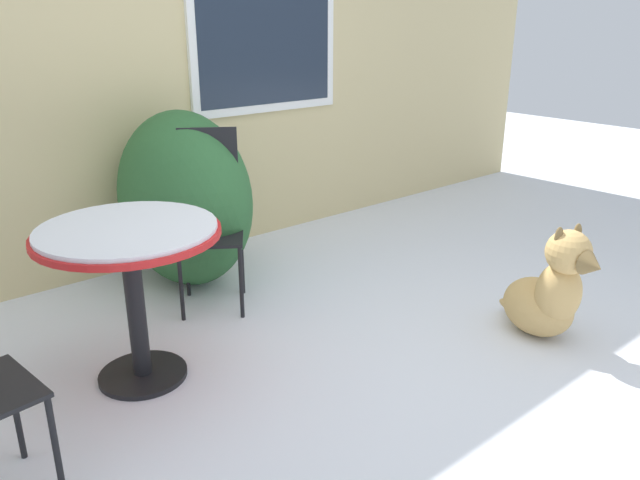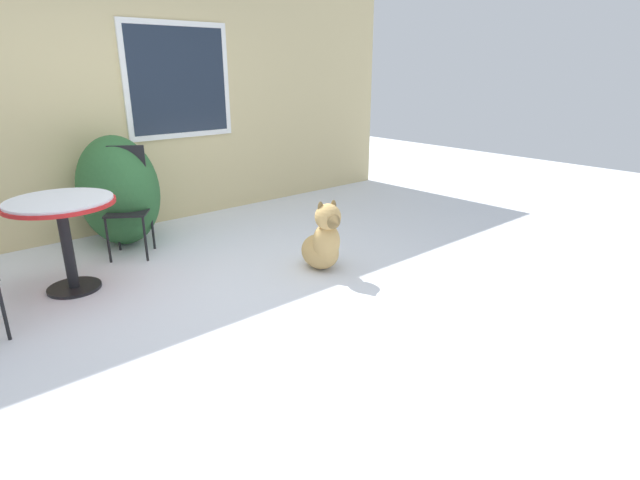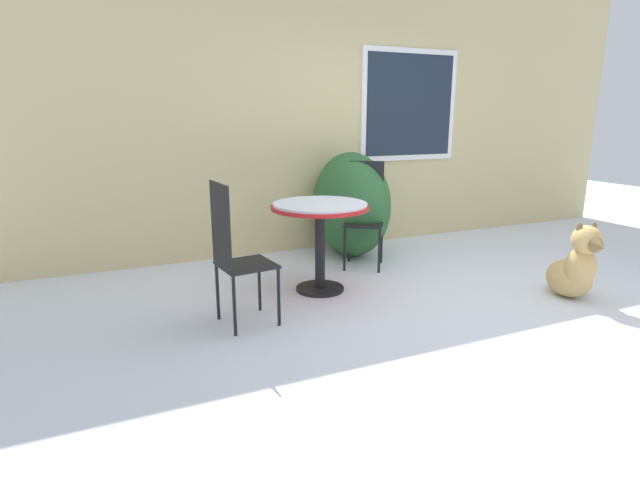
% 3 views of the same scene
% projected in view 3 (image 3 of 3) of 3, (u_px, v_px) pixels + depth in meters
% --- Properties ---
extents(ground_plane, '(16.00, 16.00, 0.00)m').
position_uv_depth(ground_plane, '(467.00, 305.00, 4.04)').
color(ground_plane, white).
extents(house_wall, '(8.00, 0.10, 3.30)m').
position_uv_depth(house_wall, '(350.00, 101.00, 5.60)').
color(house_wall, '#D1BC84').
rests_on(house_wall, ground_plane).
extents(shrub_left, '(0.77, 1.04, 1.12)m').
position_uv_depth(shrub_left, '(351.00, 205.00, 5.36)').
color(shrub_left, '#2D6033').
rests_on(shrub_left, ground_plane).
extents(patio_table, '(0.83, 0.83, 0.78)m').
position_uv_depth(patio_table, '(320.00, 220.00, 4.24)').
color(patio_table, black).
rests_on(patio_table, ground_plane).
extents(patio_chair_near_table, '(0.52, 0.52, 1.05)m').
position_uv_depth(patio_chair_near_table, '(365.00, 212.00, 5.01)').
color(patio_chair_near_table, black).
rests_on(patio_chair_near_table, ground_plane).
extents(patio_chair_far_side, '(0.42, 0.42, 1.05)m').
position_uv_depth(patio_chair_far_side, '(235.00, 252.00, 3.53)').
color(patio_chair_far_side, black).
rests_on(patio_chair_far_side, ground_plane).
extents(dog, '(0.42, 0.66, 0.67)m').
position_uv_depth(dog, '(575.00, 269.00, 4.14)').
color(dog, tan).
rests_on(dog, ground_plane).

